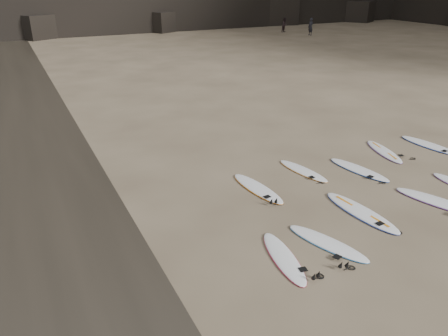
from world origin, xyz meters
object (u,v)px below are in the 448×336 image
object	(u,v)px
surfboard_0	(284,257)
person_b	(285,25)
surfboard_1	(327,243)
surfboard_6	(303,171)
surfboard_3	(439,202)
surfboard_9	(430,145)
surfboard_2	(361,212)
person_a	(311,27)
surfboard_5	(258,188)
surfboard_8	(384,151)
surfboard_7	(359,169)

from	to	relation	value
surfboard_0	person_b	xyz separation A→B (m)	(25.49, 38.48, 0.78)
surfboard_1	surfboard_6	distance (m)	4.55
surfboard_1	surfboard_3	distance (m)	4.48
surfboard_6	surfboard_9	xyz separation A→B (m)	(6.11, -0.25, 0.01)
surfboard_9	surfboard_3	bearing A→B (deg)	-142.52
surfboard_2	surfboard_9	size ratio (longest dim) A/B	1.04
surfboard_6	person_a	distance (m)	38.40
surfboard_5	person_a	bearing A→B (deg)	45.33
surfboard_5	surfboard_1	bearing A→B (deg)	-95.31
surfboard_8	surfboard_3	bearing A→B (deg)	-96.82
surfboard_3	surfboard_7	world-z (taller)	surfboard_3
surfboard_0	surfboard_1	xyz separation A→B (m)	(1.37, 0.03, 0.00)
surfboard_7	surfboard_9	world-z (taller)	surfboard_9
surfboard_5	surfboard_0	bearing A→B (deg)	-116.40
surfboard_7	person_a	xyz separation A→B (m)	(21.20, 31.50, 0.90)
surfboard_8	person_b	distance (m)	38.79
surfboard_0	surfboard_6	xyz separation A→B (m)	(3.49, 4.06, -0.00)
surfboard_0	surfboard_2	distance (m)	3.39
surfboard_2	surfboard_8	xyz separation A→B (m)	(4.16, 3.28, -0.01)
surfboard_1	surfboard_7	world-z (taller)	surfboard_7
surfboard_5	person_a	xyz separation A→B (m)	(25.19, 31.19, 0.90)
surfboard_5	surfboard_9	size ratio (longest dim) A/B	0.95
surfboard_3	person_b	bearing A→B (deg)	43.77
surfboard_9	person_b	distance (m)	38.15
surfboard_3	person_a	bearing A→B (deg)	40.02
surfboard_8	surfboard_9	size ratio (longest dim) A/B	0.92
surfboard_1	person_a	size ratio (longest dim) A/B	1.27
surfboard_3	surfboard_9	distance (m)	5.15
surfboard_2	person_a	world-z (taller)	person_a
surfboard_6	person_a	world-z (taller)	person_a
surfboard_1	person_b	world-z (taller)	person_b
surfboard_6	surfboard_8	bearing A→B (deg)	-7.33
surfboard_5	surfboard_3	bearing A→B (deg)	-41.78
surfboard_1	person_b	size ratio (longest dim) A/B	1.46
surfboard_1	person_b	bearing A→B (deg)	39.64
person_b	surfboard_9	bearing A→B (deg)	-134.93
surfboard_7	surfboard_9	size ratio (longest dim) A/B	0.94
person_b	person_a	bearing A→B (deg)	-94.68
surfboard_9	person_a	size ratio (longest dim) A/B	1.42
surfboard_5	surfboard_8	bearing A→B (deg)	-0.23
surfboard_1	surfboard_3	size ratio (longest dim) A/B	0.89
surfboard_3	person_b	size ratio (longest dim) A/B	1.64
surfboard_1	surfboard_6	xyz separation A→B (m)	(2.12, 4.02, -0.00)
surfboard_3	surfboard_6	distance (m)	4.44
surfboard_1	person_b	distance (m)	45.39
surfboard_0	surfboard_1	size ratio (longest dim) A/B	0.97
surfboard_7	surfboard_5	bearing A→B (deg)	165.81
surfboard_6	person_b	size ratio (longest dim) A/B	1.40
surfboard_3	surfboard_0	bearing A→B (deg)	163.88
surfboard_3	surfboard_5	world-z (taller)	surfboard_3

